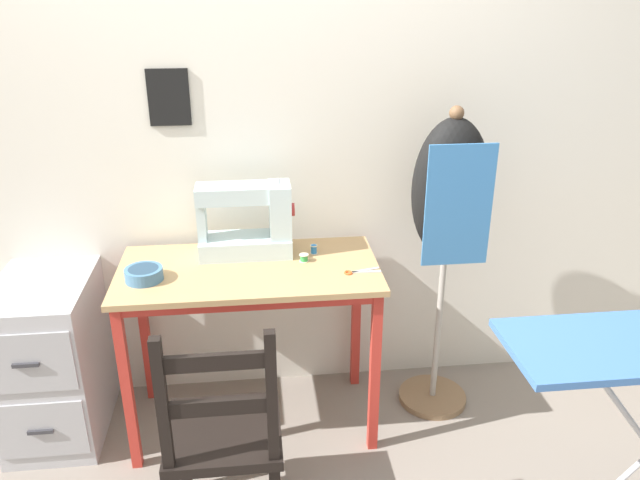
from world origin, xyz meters
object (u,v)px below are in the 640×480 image
object	(u,v)px
sewing_machine	(251,222)
filing_cabinet	(53,359)
thread_spool_mid_table	(314,249)
dress_form	(449,206)
thread_spool_near_machine	(304,258)
fabric_bowl	(144,274)
wooden_chair	(223,435)
scissors	(357,272)

from	to	relation	value
sewing_machine	filing_cabinet	xyz separation A→B (m)	(-0.87, -0.09, -0.56)
thread_spool_mid_table	dress_form	size ratio (longest dim) A/B	0.03
filing_cabinet	thread_spool_near_machine	bearing A→B (deg)	-0.77
thread_spool_mid_table	dress_form	world-z (taller)	dress_form
sewing_machine	fabric_bowl	xyz separation A→B (m)	(-0.43, -0.21, -0.12)
fabric_bowl	thread_spool_mid_table	bearing A→B (deg)	14.31
sewing_machine	wooden_chair	world-z (taller)	sewing_machine
thread_spool_near_machine	dress_form	world-z (taller)	dress_form
sewing_machine	thread_spool_mid_table	distance (m)	0.30
scissors	thread_spool_mid_table	world-z (taller)	thread_spool_mid_table
fabric_bowl	thread_spool_mid_table	xyz separation A→B (m)	(0.69, 0.18, -0.01)
wooden_chair	scissors	bearing A→B (deg)	42.05
filing_cabinet	dress_form	size ratio (longest dim) A/B	0.51
sewing_machine	wooden_chair	size ratio (longest dim) A/B	0.45
dress_form	filing_cabinet	bearing A→B (deg)	-179.92
filing_cabinet	sewing_machine	bearing A→B (deg)	5.75
wooden_chair	dress_form	size ratio (longest dim) A/B	0.64
scissors	thread_spool_near_machine	size ratio (longest dim) A/B	3.83
sewing_machine	thread_spool_mid_table	bearing A→B (deg)	-6.33
scissors	wooden_chair	bearing A→B (deg)	-137.95
scissors	thread_spool_mid_table	size ratio (longest dim) A/B	3.81
thread_spool_near_machine	thread_spool_mid_table	xyz separation A→B (m)	(0.05, 0.07, 0.00)
sewing_machine	wooden_chair	bearing A→B (deg)	-99.64
fabric_bowl	wooden_chair	xyz separation A→B (m)	(0.30, -0.52, -0.39)
sewing_machine	thread_spool_near_machine	xyz separation A→B (m)	(0.22, -0.10, -0.13)
thread_spool_near_machine	wooden_chair	size ratio (longest dim) A/B	0.04
fabric_bowl	filing_cabinet	size ratio (longest dim) A/B	0.20
scissors	filing_cabinet	world-z (taller)	scissors
fabric_bowl	filing_cabinet	xyz separation A→B (m)	(-0.45, 0.12, -0.44)
wooden_chair	dress_form	distance (m)	1.29
thread_spool_near_machine	sewing_machine	bearing A→B (deg)	154.66
thread_spool_mid_table	fabric_bowl	bearing A→B (deg)	-165.69
fabric_bowl	thread_spool_near_machine	world-z (taller)	fabric_bowl
dress_form	scissors	bearing A→B (deg)	-160.27
scissors	thread_spool_mid_table	distance (m)	0.26
fabric_bowl	thread_spool_mid_table	world-z (taller)	fabric_bowl
fabric_bowl	thread_spool_mid_table	distance (m)	0.71
thread_spool_mid_table	wooden_chair	world-z (taller)	wooden_chair
scissors	wooden_chair	world-z (taller)	wooden_chair
fabric_bowl	thread_spool_near_machine	size ratio (longest dim) A/B	3.74
thread_spool_near_machine	wooden_chair	bearing A→B (deg)	-118.68
fabric_bowl	dress_form	distance (m)	1.28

